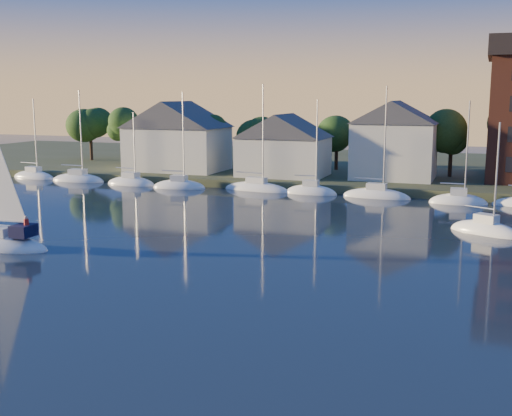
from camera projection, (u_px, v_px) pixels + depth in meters
The scene contains 9 objects.
ground at pixel (35, 345), 29.91m from camera, with size 260.00×260.00×0.00m, color black.
shoreline_land at pixel (356, 170), 99.26m from camera, with size 160.00×50.00×2.00m, color #3A4226.
wooden_dock at pixel (318, 191), 77.99m from camera, with size 120.00×3.00×1.00m, color brown.
clubhouse_west at pixel (177, 135), 89.96m from camera, with size 13.65×9.45×9.64m.
clubhouse_centre at pixel (284, 144), 83.75m from camera, with size 11.55×8.40×8.08m.
clubhouse_east at pixel (394, 139), 80.71m from camera, with size 10.50×8.40×9.80m.
tree_line at pixel (354, 127), 86.24m from camera, with size 93.40×5.40×8.90m.
moored_fleet at pixel (345, 195), 73.85m from camera, with size 95.50×2.40×12.05m.
drifting_sailboat_right at pixel (486, 232), 53.91m from camera, with size 6.69×4.85×10.43m.
Camera 1 is at (19.46, -23.05, 11.52)m, focal length 45.00 mm.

